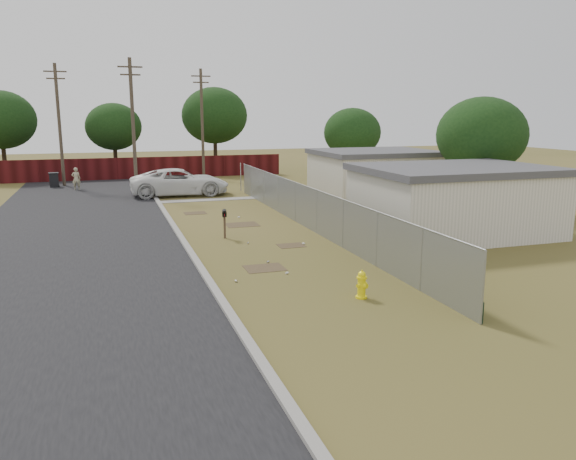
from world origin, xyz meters
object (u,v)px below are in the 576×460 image
object	(u,v)px
pedestrian	(76,179)
trash_bin	(54,180)
mailbox	(224,216)
fire_hydrant	(362,285)
pickup_truck	(180,182)

from	to	relation	value
pedestrian	trash_bin	xyz separation A→B (m)	(-1.66, 2.24, -0.26)
pedestrian	trash_bin	bearing A→B (deg)	-53.16
mailbox	pedestrian	bearing A→B (deg)	109.91
fire_hydrant	trash_bin	size ratio (longest dim) A/B	0.80
fire_hydrant	pickup_truck	bearing A→B (deg)	95.76
pickup_truck	trash_bin	world-z (taller)	pickup_truck
fire_hydrant	pedestrian	bearing A→B (deg)	107.78
mailbox	trash_bin	bearing A→B (deg)	111.92
mailbox	pedestrian	distance (m)	20.14
trash_bin	pedestrian	bearing A→B (deg)	-53.38
mailbox	pedestrian	world-z (taller)	pedestrian
fire_hydrant	pedestrian	world-z (taller)	pedestrian
pickup_truck	trash_bin	bearing A→B (deg)	51.16
mailbox	trash_bin	xyz separation A→B (m)	(-8.52, 21.17, -0.45)
fire_hydrant	mailbox	distance (m)	9.60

